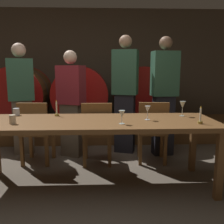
{
  "coord_description": "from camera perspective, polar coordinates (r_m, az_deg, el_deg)",
  "views": [
    {
      "loc": [
        0.38,
        -2.34,
        1.32
      ],
      "look_at": [
        0.49,
        0.57,
        0.82
      ],
      "focal_mm": 40.03,
      "sensor_mm": 36.0,
      "label": 1
    }
  ],
  "objects": [
    {
      "name": "wine_barrel_left",
      "position": [
        4.9,
        -20.01,
        3.91
      ],
      "size": [
        0.99,
        0.85,
        0.99
      ],
      "color": "brown",
      "rests_on": "barrel_shelf"
    },
    {
      "name": "ground_plane",
      "position": [
        2.71,
        -10.63,
        -19.5
      ],
      "size": [
        9.1,
        9.1,
        0.0
      ],
      "primitive_type": "plane",
      "color": "brown"
    },
    {
      "name": "guest_far_left",
      "position": [
        4.11,
        -19.95,
        3.03
      ],
      "size": [
        0.43,
        0.34,
        1.7
      ],
      "rotation": [
        0.0,
        0.0,
        3.45
      ],
      "color": "brown",
      "rests_on": "ground"
    },
    {
      "name": "cup_right",
      "position": [
        2.76,
        -21.77,
        -1.58
      ],
      "size": [
        0.07,
        0.07,
        0.09
      ],
      "primitive_type": "cylinder",
      "color": "beige",
      "rests_on": "dining_table"
    },
    {
      "name": "chair_right",
      "position": [
        3.53,
        9.25,
        -3.91
      ],
      "size": [
        0.44,
        0.44,
        0.88
      ],
      "rotation": [
        0.0,
        0.0,
        3.05
      ],
      "color": "brown",
      "rests_on": "ground"
    },
    {
      "name": "back_wall",
      "position": [
        5.22,
        -6.55,
        8.87
      ],
      "size": [
        7.0,
        0.24,
        2.48
      ],
      "primitive_type": "cube",
      "color": "#473A2D",
      "rests_on": "ground"
    },
    {
      "name": "chair_center",
      "position": [
        3.42,
        -3.44,
        -4.24
      ],
      "size": [
        0.4,
        0.4,
        0.88
      ],
      "rotation": [
        0.0,
        0.0,
        3.14
      ],
      "color": "brown",
      "rests_on": "ground"
    },
    {
      "name": "wine_barrel_right",
      "position": [
        4.73,
        6.41,
        4.24
      ],
      "size": [
        0.99,
        0.85,
        0.99
      ],
      "color": "brown",
      "rests_on": "barrel_shelf"
    },
    {
      "name": "guest_center_left",
      "position": [
        3.79,
        -9.24,
        1.93
      ],
      "size": [
        0.44,
        0.36,
        1.59
      ],
      "rotation": [
        0.0,
        0.0,
        2.76
      ],
      "color": "brown",
      "rests_on": "ground"
    },
    {
      "name": "wine_barrel_center",
      "position": [
        4.69,
        -7.07,
        4.18
      ],
      "size": [
        0.99,
        0.85,
        0.99
      ],
      "color": "#513319",
      "rests_on": "barrel_shelf"
    },
    {
      "name": "candle_left",
      "position": [
        3.07,
        -12.52,
        0.1
      ],
      "size": [
        0.05,
        0.05,
        0.2
      ],
      "color": "olive",
      "rests_on": "dining_table"
    },
    {
      "name": "barrel_shelf",
      "position": [
        4.8,
        -6.78,
        -3.88
      ],
      "size": [
        6.3,
        0.9,
        0.38
      ],
      "primitive_type": "cube",
      "color": "brown",
      "rests_on": "ground"
    },
    {
      "name": "cup_left",
      "position": [
        3.25,
        -21.01,
        0.04
      ],
      "size": [
        0.08,
        0.08,
        0.09
      ],
      "primitive_type": "cylinder",
      "color": "silver",
      "rests_on": "dining_table"
    },
    {
      "name": "dining_table",
      "position": [
        2.77,
        -3.95,
        -3.26
      ],
      "size": [
        2.67,
        0.86,
        0.76
      ],
      "color": "brown",
      "rests_on": "ground"
    },
    {
      "name": "wine_glass_left",
      "position": [
        2.55,
        2.27,
        -0.57
      ],
      "size": [
        0.06,
        0.06,
        0.14
      ],
      "color": "silver",
      "rests_on": "dining_table"
    },
    {
      "name": "wine_glass_right",
      "position": [
        3.09,
        15.81,
        1.49
      ],
      "size": [
        0.07,
        0.07,
        0.18
      ],
      "color": "silver",
      "rests_on": "dining_table"
    },
    {
      "name": "guest_far_right",
      "position": [
        3.87,
        11.8,
        3.66
      ],
      "size": [
        0.4,
        0.28,
        1.79
      ],
      "rotation": [
        0.0,
        0.0,
        3.24
      ],
      "color": "black",
      "rests_on": "ground"
    },
    {
      "name": "wine_glass_center",
      "position": [
        2.79,
        8.13,
        0.53
      ],
      "size": [
        0.06,
        0.06,
        0.16
      ],
      "color": "white",
      "rests_on": "dining_table"
    },
    {
      "name": "candle_right",
      "position": [
        2.73,
        19.52,
        -1.49
      ],
      "size": [
        0.05,
        0.05,
        0.19
      ],
      "color": "olive",
      "rests_on": "dining_table"
    },
    {
      "name": "chair_left",
      "position": [
        3.6,
        -17.02,
        -3.95
      ],
      "size": [
        0.43,
        0.43,
        0.88
      ],
      "rotation": [
        0.0,
        0.0,
        3.06
      ],
      "color": "brown",
      "rests_on": "ground"
    },
    {
      "name": "guest_center_right",
      "position": [
        3.92,
        3.01,
        4.23
      ],
      "size": [
        0.43,
        0.34,
        1.83
      ],
      "rotation": [
        0.0,
        0.0,
        2.85
      ],
      "color": "black",
      "rests_on": "ground"
    }
  ]
}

